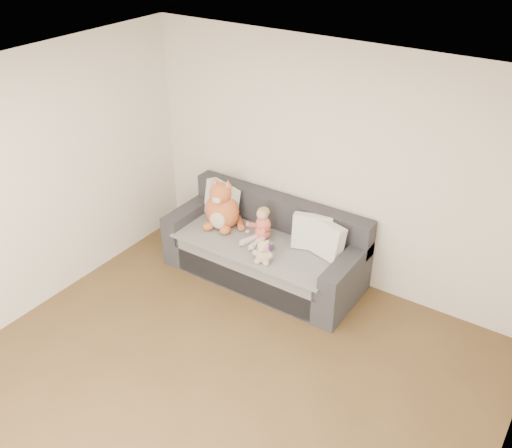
% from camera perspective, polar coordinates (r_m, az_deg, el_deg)
% --- Properties ---
extents(room_shell, '(5.00, 5.00, 5.00)m').
position_cam_1_polar(room_shell, '(4.41, -4.27, -4.04)').
color(room_shell, brown).
rests_on(room_shell, ground).
extents(sofa, '(2.20, 0.94, 0.85)m').
position_cam_1_polar(sofa, '(6.35, 0.95, -2.68)').
color(sofa, '#2D2C32').
rests_on(sofa, ground).
extents(cushion_left, '(0.50, 0.32, 0.43)m').
position_cam_1_polar(cushion_left, '(6.56, -3.46, 2.26)').
color(cushion_left, silver).
rests_on(cushion_left, sofa).
extents(cushion_right_back, '(0.45, 0.31, 0.39)m').
position_cam_1_polar(cushion_right_back, '(6.04, 5.64, -0.80)').
color(cushion_right_back, silver).
rests_on(cushion_right_back, sofa).
extents(cushion_right_front, '(0.44, 0.29, 0.39)m').
position_cam_1_polar(cushion_right_front, '(5.94, 7.00, -1.51)').
color(cushion_right_front, silver).
rests_on(cushion_right_front, sofa).
extents(toddler, '(0.27, 0.40, 0.39)m').
position_cam_1_polar(toddler, '(6.16, 0.52, -0.25)').
color(toddler, '#F06D54').
rests_on(toddler, sofa).
extents(plush_cat, '(0.49, 0.46, 0.61)m').
position_cam_1_polar(plush_cat, '(6.38, -3.45, 1.53)').
color(plush_cat, '#C4512B').
rests_on(plush_cat, sofa).
extents(teddy_bear, '(0.22, 0.17, 0.28)m').
position_cam_1_polar(teddy_bear, '(5.81, 0.71, -2.93)').
color(teddy_bear, '#D1B591').
rests_on(teddy_bear, sofa).
extents(plush_cow, '(0.14, 0.21, 0.17)m').
position_cam_1_polar(plush_cow, '(5.93, 0.58, -2.66)').
color(plush_cow, white).
rests_on(plush_cow, sofa).
extents(sippy_cup, '(0.09, 0.06, 0.10)m').
position_cam_1_polar(sippy_cup, '(6.04, 1.53, -2.13)').
color(sippy_cup, purple).
rests_on(sippy_cup, sofa).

